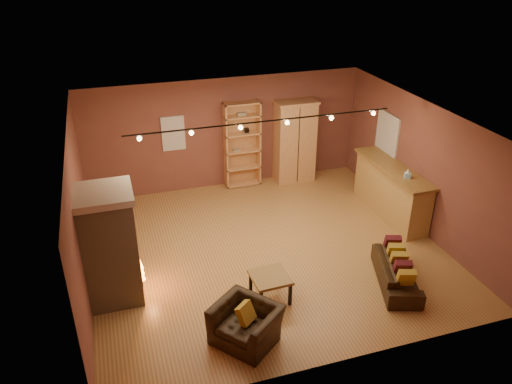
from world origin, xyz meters
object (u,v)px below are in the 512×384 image
object	(u,v)px
armchair	(246,319)
loveseat	(397,268)
bookcase	(241,143)
armoire	(295,141)
coffee_table	(270,279)
fireplace	(110,246)
bar_counter	(391,190)

from	to	relation	value
armchair	loveseat	bearing A→B (deg)	61.37
bookcase	armoire	distance (m)	1.40
armoire	coffee_table	size ratio (longest dim) A/B	3.18
fireplace	bar_counter	bearing A→B (deg)	10.47
loveseat	armchair	distance (m)	3.15
fireplace	bookcase	world-z (taller)	bookcase
bar_counter	fireplace	bearing A→B (deg)	-169.53
fireplace	loveseat	distance (m)	5.18
armchair	coffee_table	xyz separation A→B (m)	(0.70, 0.85, -0.01)
fireplace	armchair	distance (m)	2.67
fireplace	bar_counter	xyz separation A→B (m)	(6.24, 1.15, -0.45)
bookcase	armchair	world-z (taller)	bookcase
armoire	bar_counter	size ratio (longest dim) A/B	0.86
coffee_table	fireplace	bearing A→B (deg)	160.55
fireplace	coffee_table	size ratio (longest dim) A/B	3.13
armoire	bookcase	bearing A→B (deg)	173.57
fireplace	bar_counter	size ratio (longest dim) A/B	0.84
fireplace	loveseat	world-z (taller)	fireplace
loveseat	fireplace	bearing A→B (deg)	95.63
bookcase	loveseat	xyz separation A→B (m)	(1.56, -4.93, -0.79)
armoire	coffee_table	distance (m)	5.05
bar_counter	armchair	distance (m)	5.24
loveseat	armoire	bearing A→B (deg)	21.28
armoire	armchair	size ratio (longest dim) A/B	1.84
armoire	fireplace	bearing A→B (deg)	-143.38
fireplace	armchair	world-z (taller)	fireplace
bookcase	bar_counter	world-z (taller)	bookcase
bookcase	armchair	distance (m)	5.75
bookcase	armoire	xyz separation A→B (m)	(1.39, -0.16, -0.04)
coffee_table	bar_counter	bearing A→B (deg)	29.59
fireplace	coffee_table	distance (m)	2.83
coffee_table	bookcase	bearing A→B (deg)	79.89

